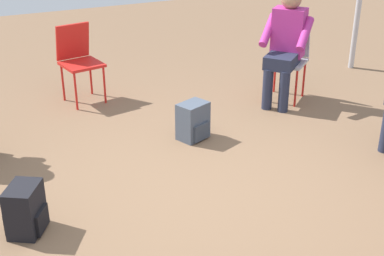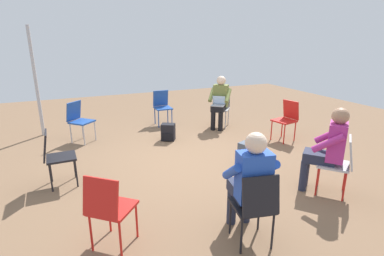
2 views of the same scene
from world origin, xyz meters
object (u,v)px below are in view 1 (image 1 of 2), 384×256
backpack_by_empty_chair (26,212)px  chair_west (78,57)px  backpack_near_laptop_user (193,123)px  person_in_magenta (286,41)px  chair_northwest (289,55)px

backpack_by_empty_chair → chair_west: bearing=156.7°
backpack_near_laptop_user → backpack_by_empty_chair: size_ratio=1.00×
chair_west → backpack_by_empty_chair: bearing=56.2°
person_in_magenta → backpack_by_empty_chair: 3.30m
chair_west → person_in_magenta: bearing=142.7°
person_in_magenta → backpack_by_empty_chair: bearing=73.7°
backpack_near_laptop_user → backpack_by_empty_chair: 1.90m
backpack_by_empty_chair → person_in_magenta: bearing=113.2°
backpack_by_empty_chair → backpack_near_laptop_user: bearing=116.9°
backpack_near_laptop_user → backpack_by_empty_chair: (0.86, -1.70, 0.00)m
chair_west → backpack_near_laptop_user: bearing=105.7°
chair_west → chair_northwest: size_ratio=1.00×
chair_west → backpack_by_empty_chair: chair_west is taller
person_in_magenta → backpack_by_empty_chair: size_ratio=3.44×
chair_northwest → backpack_near_laptop_user: chair_northwest is taller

